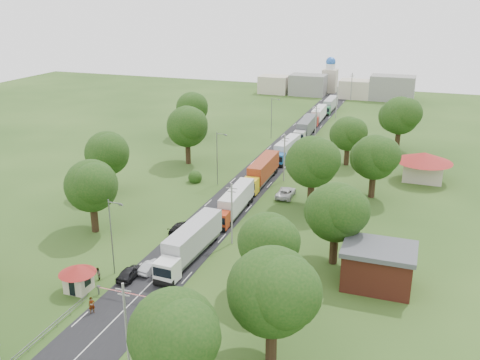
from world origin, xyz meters
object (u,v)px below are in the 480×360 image
at_px(guard_booth, 78,275).
at_px(car_lane_mid, 151,267).
at_px(info_sign, 300,146).
at_px(pedestrian_near, 92,305).
at_px(boom_barrier, 122,293).
at_px(truck_0, 190,243).
at_px(car_lane_front, 130,273).

distance_m(guard_booth, car_lane_mid, 9.24).
bearing_deg(car_lane_mid, info_sign, -91.14).
bearing_deg(car_lane_mid, pedestrian_near, 86.97).
distance_m(boom_barrier, car_lane_mid, 7.00).
bearing_deg(truck_0, boom_barrier, -105.24).
distance_m(guard_booth, info_sign, 61.27).
bearing_deg(truck_0, car_lane_front, -123.68).
bearing_deg(truck_0, car_lane_mid, -123.48).
distance_m(boom_barrier, truck_0, 12.41).
bearing_deg(boom_barrier, truck_0, 74.76).
height_order(truck_0, pedestrian_near, truck_0).
bearing_deg(truck_0, guard_booth, -127.36).
bearing_deg(truck_0, info_sign, 86.06).
bearing_deg(car_lane_front, guard_booth, 47.44).
distance_m(info_sign, truck_0, 48.22).
distance_m(guard_booth, car_lane_front, 6.36).
bearing_deg(boom_barrier, car_lane_front, 109.77).
distance_m(truck_0, car_lane_mid, 6.10).
relative_size(truck_0, pedestrian_near, 8.18).
xyz_separation_m(boom_barrier, car_lane_mid, (0.00, 7.00, -0.22)).
xyz_separation_m(boom_barrier, truck_0, (3.24, 11.90, 1.42)).
xyz_separation_m(truck_0, pedestrian_near, (-4.89, -15.40, -1.35)).
distance_m(guard_booth, pedestrian_near, 5.59).
xyz_separation_m(boom_barrier, guard_booth, (-5.84, -0.00, 1.27)).
relative_size(info_sign, pedestrian_near, 2.13).
bearing_deg(info_sign, truck_0, -93.94).
bearing_deg(boom_barrier, pedestrian_near, -115.26).
xyz_separation_m(boom_barrier, pedestrian_near, (-1.65, -3.50, 0.07)).
relative_size(boom_barrier, guard_booth, 2.10).
bearing_deg(info_sign, guard_booth, -101.68).
height_order(guard_booth, pedestrian_near, guard_booth).
relative_size(guard_booth, car_lane_front, 0.99).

